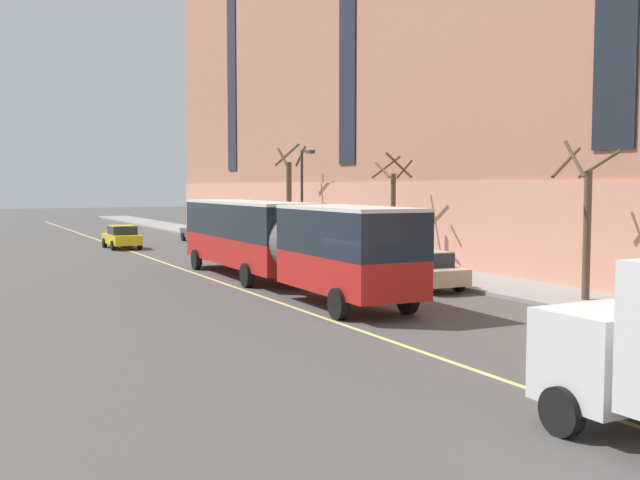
{
  "coord_description": "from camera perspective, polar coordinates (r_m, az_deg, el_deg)",
  "views": [
    {
      "loc": [
        -12.02,
        -20.19,
        4.15
      ],
      "look_at": [
        2.72,
        9.11,
        1.8
      ],
      "focal_mm": 42.0,
      "sensor_mm": 36.0,
      "label": 1
    }
  ],
  "objects": [
    {
      "name": "ground_plane",
      "position": [
        23.86,
        4.01,
        -5.93
      ],
      "size": [
        260.0,
        260.0,
        0.0
      ],
      "primitive_type": "plane",
      "color": "#4C4947"
    },
    {
      "name": "sidewalk",
      "position": [
        31.17,
        14.55,
        -3.55
      ],
      "size": [
        4.12,
        160.0,
        0.15
      ],
      "primitive_type": "cube",
      "color": "gray",
      "rests_on": "ground"
    },
    {
      "name": "city_bus",
      "position": [
        30.99,
        -3.21,
        0.17
      ],
      "size": [
        3.17,
        19.0,
        3.48
      ],
      "color": "red",
      "rests_on": "ground"
    },
    {
      "name": "parked_car_silver_0",
      "position": [
        45.22,
        -4.49,
        -0.18
      ],
      "size": [
        2.02,
        4.4,
        1.56
      ],
      "color": "#B7B7BC",
      "rests_on": "ground"
    },
    {
      "name": "parked_car_champagne_1",
      "position": [
        30.59,
        7.79,
        -2.26
      ],
      "size": [
        2.05,
        4.47,
        1.56
      ],
      "color": "#BCAD89",
      "rests_on": "ground"
    },
    {
      "name": "parked_car_darkgray_2",
      "position": [
        56.85,
        -9.11,
        0.65
      ],
      "size": [
        1.98,
        4.56,
        1.56
      ],
      "color": "#4C4C51",
      "rests_on": "ground"
    },
    {
      "name": "taxi_cab",
      "position": [
        51.75,
        -14.86,
        0.23
      ],
      "size": [
        2.03,
        4.24,
        1.56
      ],
      "color": "yellow",
      "rests_on": "ground"
    },
    {
      "name": "street_tree_mid_block",
      "position": [
        28.0,
        19.57,
        1.38
      ],
      "size": [
        2.15,
        1.72,
        5.63
      ],
      "color": "brown",
      "rests_on": "sidewalk"
    },
    {
      "name": "street_tree_far_uptown",
      "position": [
        37.86,
        5.59,
        2.44
      ],
      "size": [
        1.73,
        1.77,
        5.7
      ],
      "color": "brown",
      "rests_on": "sidewalk"
    },
    {
      "name": "street_tree_far_downtown",
      "position": [
        49.15,
        -2.35,
        3.32
      ],
      "size": [
        1.71,
        2.0,
        6.87
      ],
      "color": "brown",
      "rests_on": "sidewalk"
    },
    {
      "name": "street_lamp",
      "position": [
        44.1,
        -1.25,
        3.87
      ],
      "size": [
        0.36,
        1.48,
        6.14
      ],
      "color": "#2D2D30",
      "rests_on": "sidewalk"
    },
    {
      "name": "lane_centerline",
      "position": [
        25.85,
        -2.08,
        -5.14
      ],
      "size": [
        0.16,
        140.0,
        0.01
      ],
      "primitive_type": "cube",
      "color": "#E0D66B",
      "rests_on": "ground"
    }
  ]
}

